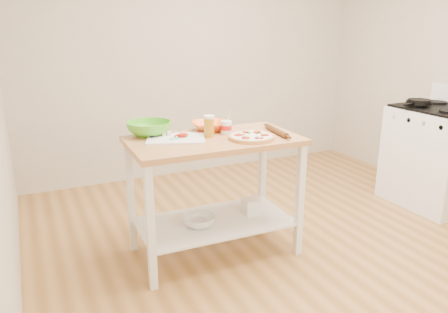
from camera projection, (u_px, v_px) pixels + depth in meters
room_shell at (323, 75)px, 2.92m from camera, size 4.04×4.54×2.74m
prep_island at (214, 171)px, 3.17m from camera, size 1.22×0.68×0.90m
gas_stove at (436, 156)px, 4.14m from camera, size 0.68×0.79×1.11m
skillet at (419, 102)px, 4.07m from camera, size 0.37×0.23×0.03m
pizza at (251, 137)px, 3.07m from camera, size 0.33×0.33×0.05m
cutting_board at (176, 138)px, 3.07m from camera, size 0.48×0.42×0.04m
spatula at (179, 137)px, 3.05m from camera, size 0.15×0.06×0.01m
knife at (162, 135)px, 3.12m from camera, size 0.26×0.10×0.01m
orange_bowl at (210, 126)px, 3.31m from camera, size 0.32×0.32×0.07m
green_bowl at (149, 128)px, 3.16m from camera, size 0.40×0.40×0.10m
beer_pint at (209, 126)px, 3.11m from camera, size 0.08×0.08×0.15m
yogurt_tub at (226, 127)px, 3.20m from camera, size 0.08×0.08×0.17m
rolling_pin at (277, 131)px, 3.22m from camera, size 0.08×0.34×0.04m
shelf_glass_bowl at (199, 221)px, 3.18m from camera, size 0.31×0.31×0.07m
shelf_bin at (251, 206)px, 3.39m from camera, size 0.12×0.12×0.12m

